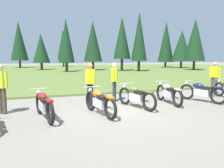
{
  "coord_description": "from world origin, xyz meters",
  "views": [
    {
      "loc": [
        -2.53,
        -6.96,
        1.87
      ],
      "look_at": [
        0.0,
        0.6,
        0.9
      ],
      "focal_mm": 34.55,
      "sensor_mm": 36.0,
      "label": 1
    }
  ],
  "objects": [
    {
      "name": "motorcycle_cream",
      "position": [
        2.44,
        0.58,
        0.44
      ],
      "size": [
        0.62,
        2.1,
        0.88
      ],
      "color": "black",
      "rests_on": "ground"
    },
    {
      "name": "motorcycle_orange",
      "position": [
        -0.71,
        -0.23,
        0.44
      ],
      "size": [
        0.73,
        2.07,
        0.88
      ],
      "color": "black",
      "rests_on": "ground"
    },
    {
      "name": "motorcycle_red",
      "position": [
        -2.46,
        -0.15,
        0.44
      ],
      "size": [
        0.72,
        2.08,
        0.88
      ],
      "color": "black",
      "rests_on": "ground"
    },
    {
      "name": "rider_with_back_turned",
      "position": [
        -0.72,
        1.11,
        0.95
      ],
      "size": [
        0.32,
        0.53,
        1.67
      ],
      "color": "black",
      "rests_on": "ground"
    },
    {
      "name": "rider_checking_bike",
      "position": [
        0.48,
        1.71,
        0.95
      ],
      "size": [
        0.35,
        0.5,
        1.67
      ],
      "color": "#2D2D38",
      "rests_on": "ground"
    },
    {
      "name": "motorcycle_navy",
      "position": [
        3.98,
        0.45,
        0.44
      ],
      "size": [
        0.95,
        1.99,
        0.88
      ],
      "color": "black",
      "rests_on": "ground"
    },
    {
      "name": "rider_near_row_end",
      "position": [
        -3.76,
        0.91,
        0.95
      ],
      "size": [
        0.43,
        0.41,
        1.67
      ],
      "color": "#4C4233",
      "rests_on": "ground"
    },
    {
      "name": "motorcycle_olive",
      "position": [
        0.86,
        0.32,
        0.44
      ],
      "size": [
        0.81,
        2.04,
        0.88
      ],
      "color": "black",
      "rests_on": "ground"
    },
    {
      "name": "rider_in_hivis_vest",
      "position": [
        5.94,
        1.79,
        0.95
      ],
      "size": [
        0.36,
        0.5,
        1.67
      ],
      "color": "#4C4233",
      "rests_on": "ground"
    },
    {
      "name": "grass_moorland",
      "position": [
        0.0,
        25.5,
        0.05
      ],
      "size": [
        80.0,
        44.0,
        0.1
      ],
      "primitive_type": "cube",
      "color": "#5B7033",
      "rests_on": "ground"
    },
    {
      "name": "ground_plane",
      "position": [
        0.0,
        0.0,
        0.0
      ],
      "size": [
        140.0,
        140.0,
        0.0
      ],
      "primitive_type": "plane",
      "color": "gray"
    },
    {
      "name": "forest_treeline",
      "position": [
        4.69,
        25.88,
        4.44
      ],
      "size": [
        44.53,
        22.03,
        8.52
      ],
      "color": "#47331E",
      "rests_on": "ground"
    }
  ]
}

